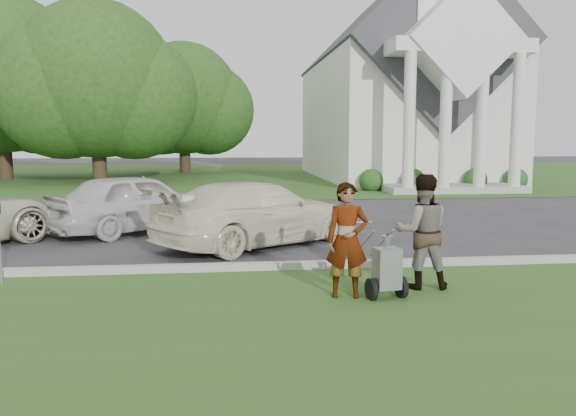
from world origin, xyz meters
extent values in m
plane|color=#333335|center=(0.00, 0.00, 0.00)|extent=(120.00, 120.00, 0.00)
cube|color=#365A1F|center=(0.00, -3.00, 0.01)|extent=(80.00, 7.00, 0.01)
cube|color=#365A1F|center=(0.00, 27.00, 0.01)|extent=(80.00, 30.00, 0.01)
cube|color=#9E9E93|center=(0.00, 0.55, 0.07)|extent=(80.00, 0.18, 0.15)
cube|color=white|center=(9.00, 24.00, 3.50)|extent=(9.00, 16.00, 7.00)
cube|color=#38383D|center=(9.00, 24.00, 7.00)|extent=(9.19, 17.00, 9.19)
cube|color=#9E9E93|center=(9.00, 14.80, 0.15)|extent=(6.20, 2.60, 0.30)
cylinder|color=white|center=(6.60, 13.80, 3.00)|extent=(0.50, 0.50, 6.00)
cylinder|color=white|center=(8.20, 13.80, 3.00)|extent=(0.50, 0.50, 6.00)
cylinder|color=white|center=(9.80, 13.80, 3.00)|extent=(0.50, 0.50, 6.00)
cylinder|color=white|center=(11.40, 13.80, 3.00)|extent=(0.50, 0.50, 6.00)
cube|color=white|center=(9.00, 14.60, 6.30)|extent=(6.20, 2.00, 0.60)
cube|color=white|center=(9.00, 14.60, 6.60)|extent=(5.09, 2.20, 5.09)
sphere|color=#1E4C19|center=(5.50, 15.70, 0.45)|extent=(1.10, 1.10, 1.10)
sphere|color=#1E4C19|center=(7.50, 15.70, 0.45)|extent=(1.10, 1.10, 1.10)
sphere|color=#1E4C19|center=(10.50, 15.70, 0.45)|extent=(1.10, 1.10, 1.10)
sphere|color=#1E4C19|center=(12.50, 15.70, 0.45)|extent=(1.10, 1.10, 1.10)
cylinder|color=#332316|center=(-8.00, 22.00, 1.60)|extent=(0.76, 0.76, 3.20)
sphere|color=#204615|center=(-8.00, 22.00, 5.51)|extent=(8.40, 8.40, 8.40)
sphere|color=#204615|center=(-6.11, 22.30, 4.67)|extent=(6.89, 6.89, 6.89)
sphere|color=#204615|center=(-9.68, 21.70, 4.88)|extent=(7.22, 7.22, 7.22)
cylinder|color=#332316|center=(-14.00, 25.00, 1.80)|extent=(0.76, 0.76, 3.60)
sphere|color=#204615|center=(-14.00, 25.00, 6.13)|extent=(9.20, 9.20, 9.20)
sphere|color=#204615|center=(-11.93, 25.30, 5.21)|extent=(7.54, 7.54, 7.54)
cylinder|color=#332316|center=(-4.00, 30.00, 1.50)|extent=(0.76, 0.76, 3.00)
sphere|color=#204615|center=(-4.00, 30.00, 5.09)|extent=(7.60, 7.60, 7.60)
sphere|color=#204615|center=(-2.29, 30.30, 4.33)|extent=(6.23, 6.23, 6.23)
sphere|color=#204615|center=(-5.52, 29.70, 4.52)|extent=(6.54, 6.54, 6.54)
cylinder|color=black|center=(1.04, -1.52, 0.17)|extent=(0.14, 0.34, 0.34)
cylinder|color=black|center=(1.53, -1.44, 0.17)|extent=(0.14, 0.34, 0.34)
cylinder|color=#2D2D33|center=(1.29, -1.48, 0.17)|extent=(0.56, 0.14, 0.04)
cube|color=#979B9F|center=(1.29, -1.48, 0.48)|extent=(0.42, 0.36, 0.62)
cone|color=#979B9F|center=(1.29, -1.48, 0.88)|extent=(0.22, 0.22, 0.18)
cylinder|color=#2D2D33|center=(1.29, -1.48, 0.97)|extent=(0.04, 0.04, 0.07)
cylinder|color=#979B9F|center=(1.04, -0.98, 0.75)|extent=(0.18, 0.82, 0.59)
cylinder|color=#979B9F|center=(1.35, -0.92, 0.75)|extent=(0.18, 0.82, 0.59)
cylinder|color=#979B9F|center=(1.12, -0.55, 1.04)|extent=(0.36, 0.09, 0.03)
imported|color=#999999|center=(0.71, -1.33, 0.87)|extent=(0.69, 0.51, 1.75)
imported|color=#999999|center=(2.01, -0.93, 0.92)|extent=(0.96, 0.78, 1.83)
cylinder|color=#979B9F|center=(0.90, -0.14, 0.64)|extent=(0.05, 0.05, 1.27)
cube|color=#2D2D33|center=(0.90, -0.14, 1.36)|extent=(0.11, 0.07, 0.19)
cylinder|color=#979B9F|center=(0.90, -0.14, 1.46)|extent=(0.10, 0.10, 0.03)
imported|color=silver|center=(-3.41, 5.21, 0.77)|extent=(4.62, 4.26, 1.53)
imported|color=#EDE4C9|center=(-0.41, 3.08, 0.72)|extent=(5.22, 4.56, 1.44)
camera|label=1|loc=(-1.07, -9.50, 2.42)|focal=35.00mm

